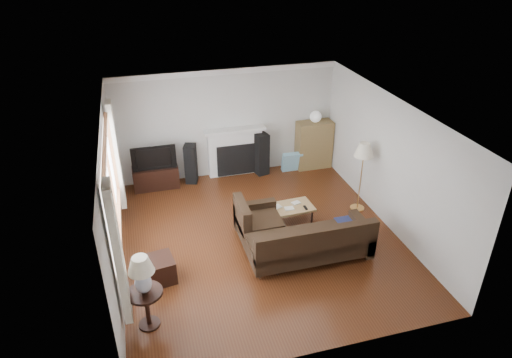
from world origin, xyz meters
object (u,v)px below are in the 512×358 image
object	(u,v)px
sectional_sofa	(310,240)
side_table	(147,308)
floor_lamp	(361,177)
bookshelf	(314,145)
coffee_table	(288,215)
tv_stand	(156,177)

from	to	relation	value
sectional_sofa	side_table	distance (m)	2.94
floor_lamp	side_table	xyz separation A→B (m)	(-4.37, -2.08, -0.42)
floor_lamp	side_table	distance (m)	4.86
bookshelf	sectional_sofa	distance (m)	3.59
bookshelf	floor_lamp	xyz separation A→B (m)	(0.17, -2.07, 0.16)
coffee_table	side_table	size ratio (longest dim) A/B	1.55
coffee_table	sectional_sofa	bearing A→B (deg)	-92.50
sectional_sofa	side_table	xyz separation A→B (m)	(-2.81, -0.85, -0.06)
bookshelf	coffee_table	distance (m)	2.63
sectional_sofa	coffee_table	size ratio (longest dim) A/B	2.38
bookshelf	side_table	world-z (taller)	bookshelf
bookshelf	coffee_table	xyz separation A→B (m)	(-1.40, -2.19, -0.38)
sectional_sofa	floor_lamp	world-z (taller)	floor_lamp
coffee_table	floor_lamp	xyz separation A→B (m)	(1.57, 0.13, 0.55)
bookshelf	side_table	xyz separation A→B (m)	(-4.20, -4.15, -0.26)
tv_stand	side_table	world-z (taller)	side_table
tv_stand	side_table	xyz separation A→B (m)	(-0.45, -4.13, 0.07)
bookshelf	floor_lamp	world-z (taller)	floor_lamp
coffee_table	tv_stand	bearing A→B (deg)	134.09
tv_stand	bookshelf	world-z (taller)	bookshelf
bookshelf	sectional_sofa	xyz separation A→B (m)	(-1.39, -3.30, -0.20)
sectional_sofa	coffee_table	distance (m)	1.12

